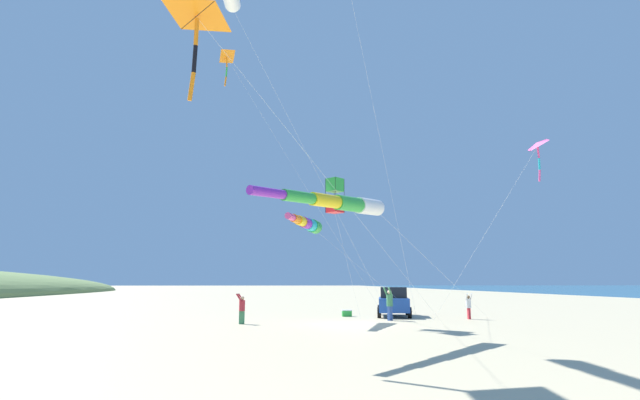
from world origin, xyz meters
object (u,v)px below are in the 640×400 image
object	(u,v)px
person_child_grey_jacket	(469,305)
kite_windsock_yellow_midlevel	(342,203)
person_adult_flyer	(390,302)
kite_windsock_red_high_left	(307,224)
kite_box_white_trailing	(335,196)
person_child_green_jacket	(242,307)
kite_delta_small_distant	(537,146)
kite_delta_green_low_center	(226,58)
parked_car	(394,301)
cooler_box	(347,313)
kite_delta_magenta_far_left	(197,16)

from	to	relation	value
person_child_grey_jacket	kite_windsock_yellow_midlevel	world-z (taller)	kite_windsock_yellow_midlevel
person_adult_flyer	kite_windsock_red_high_left	bearing A→B (deg)	3.37
person_child_grey_jacket	kite_box_white_trailing	bearing A→B (deg)	21.33
person_child_green_jacket	kite_windsock_red_high_left	distance (m)	6.00
kite_delta_small_distant	kite_box_white_trailing	size ratio (longest dim) A/B	1.19
kite_delta_green_low_center	kite_box_white_trailing	bearing A→B (deg)	146.96
parked_car	cooler_box	world-z (taller)	parked_car
kite_delta_small_distant	kite_delta_green_low_center	world-z (taller)	kite_delta_green_low_center
cooler_box	kite_box_white_trailing	bearing A→B (deg)	77.60
kite_windsock_red_high_left	kite_box_white_trailing	world-z (taller)	kite_box_white_trailing
kite_delta_green_low_center	kite_delta_magenta_far_left	bearing A→B (deg)	93.80
kite_windsock_red_high_left	kite_delta_green_low_center	xyz separation A→B (m)	(5.22, -2.06, 11.10)
cooler_box	kite_delta_green_low_center	world-z (taller)	kite_delta_green_low_center
person_adult_flyer	kite_box_white_trailing	size ratio (longest dim) A/B	0.24
parked_car	kite_box_white_trailing	bearing A→B (deg)	53.70
person_adult_flyer	kite_delta_green_low_center	bearing A→B (deg)	-10.05
cooler_box	kite_delta_green_low_center	bearing A→B (deg)	12.25
kite_delta_green_low_center	kite_windsock_yellow_midlevel	world-z (taller)	kite_delta_green_low_center
cooler_box	kite_windsock_red_high_left	bearing A→B (deg)	54.02
kite_delta_green_low_center	kite_windsock_yellow_midlevel	xyz separation A→B (m)	(-6.18, 11.69, -11.45)
person_child_green_jacket	kite_windsock_red_high_left	xyz separation A→B (m)	(-3.46, -1.55, 4.65)
kite_windsock_red_high_left	kite_windsock_yellow_midlevel	distance (m)	9.68
person_child_grey_jacket	kite_box_white_trailing	distance (m)	10.71
person_child_green_jacket	kite_delta_magenta_far_left	xyz separation A→B (m)	(0.79, 10.92, 10.18)
cooler_box	kite_delta_green_low_center	distance (m)	18.32
person_adult_flyer	person_child_green_jacket	xyz separation A→B (m)	(8.27, 1.83, -0.17)
cooler_box	person_adult_flyer	xyz separation A→B (m)	(-2.05, 3.51, 0.82)
kite_delta_small_distant	kite_delta_green_low_center	distance (m)	19.63
kite_windsock_yellow_midlevel	kite_box_white_trailing	size ratio (longest dim) A/B	2.15
person_adult_flyer	person_child_green_jacket	world-z (taller)	person_adult_flyer
person_adult_flyer	kite_windsock_red_high_left	xyz separation A→B (m)	(4.81, 0.28, 4.49)
kite_delta_magenta_far_left	kite_box_white_trailing	bearing A→B (deg)	-119.07
kite_delta_magenta_far_left	kite_box_white_trailing	xyz separation A→B (m)	(-5.68, -10.21, -4.27)
person_child_grey_jacket	kite_delta_small_distant	world-z (taller)	kite_delta_small_distant
parked_car	kite_windsock_yellow_midlevel	distance (m)	14.77
kite_delta_magenta_far_left	person_child_green_jacket	bearing A→B (deg)	-94.14
person_child_green_jacket	kite_box_white_trailing	size ratio (longest dim) A/B	0.21
person_child_grey_jacket	kite_box_white_trailing	size ratio (longest dim) A/B	0.20
person_child_green_jacket	parked_car	bearing A→B (deg)	-150.52
parked_car	kite_delta_magenta_far_left	size ratio (longest dim) A/B	0.36
cooler_box	kite_delta_magenta_far_left	bearing A→B (deg)	66.69
parked_car	kite_windsock_yellow_midlevel	world-z (taller)	kite_windsock_yellow_midlevel
kite_delta_magenta_far_left	kite_windsock_yellow_midlevel	distance (m)	8.36
kite_windsock_yellow_midlevel	person_child_grey_jacket	bearing A→B (deg)	-129.55
person_child_grey_jacket	cooler_box	bearing A→B (deg)	-21.96
kite_windsock_yellow_midlevel	kite_box_white_trailing	xyz separation A→B (m)	(-0.46, -7.37, 1.61)
person_adult_flyer	person_child_grey_jacket	xyz separation A→B (m)	(-4.91, -0.70, -0.20)
kite_box_white_trailing	kite_delta_magenta_far_left	bearing A→B (deg)	60.93
person_child_green_jacket	person_child_grey_jacket	xyz separation A→B (m)	(-13.18, -2.53, -0.03)
cooler_box	kite_windsock_red_high_left	distance (m)	7.08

